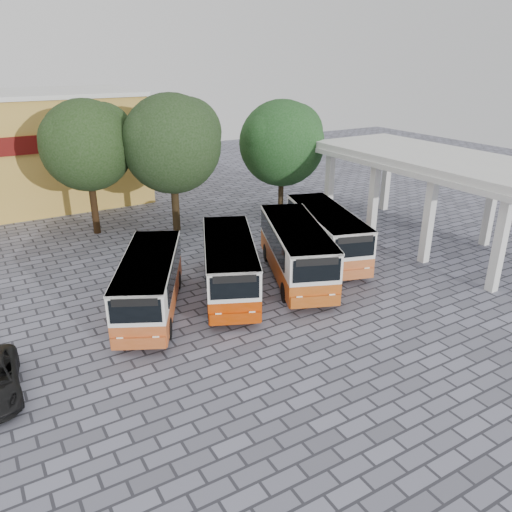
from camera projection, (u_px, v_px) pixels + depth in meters
ground at (334, 308)px, 22.96m from camera, size 90.00×90.00×0.00m
terminal_shelter at (436, 163)px, 29.24m from camera, size 6.80×15.80×5.40m
bus_far_left at (150, 281)px, 22.05m from camera, size 5.24×7.82×2.62m
bus_centre_left at (229, 263)px, 23.87m from camera, size 5.15×8.08×2.71m
bus_centre_right at (296, 249)px, 25.38m from camera, size 5.20×8.51×2.86m
bus_far_right at (326, 231)px, 27.98m from camera, size 4.52×8.21×2.78m
tree_left at (87, 142)px, 30.43m from camera, size 5.86×5.58×8.45m
tree_middle at (172, 141)px, 31.05m from camera, size 6.50×6.19×8.74m
tree_right at (283, 140)px, 35.37m from camera, size 6.37×6.07×7.99m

